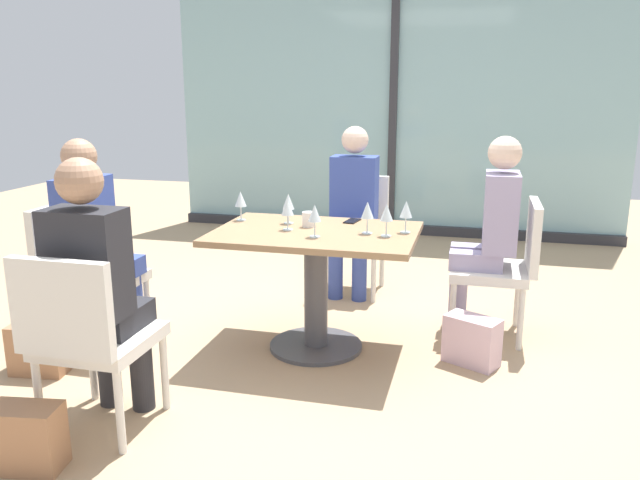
% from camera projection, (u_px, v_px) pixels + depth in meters
% --- Properties ---
extents(ground_plane, '(12.00, 12.00, 0.00)m').
position_uv_depth(ground_plane, '(316.00, 347.00, 3.82)').
color(ground_plane, tan).
extents(window_wall_backdrop, '(4.71, 0.10, 2.70)m').
position_uv_depth(window_wall_backdrop, '(393.00, 119.00, 6.54)').
color(window_wall_backdrop, '#8DB7BC').
rests_on(window_wall_backdrop, ground_plane).
extents(dining_table_main, '(1.17, 0.81, 0.73)m').
position_uv_depth(dining_table_main, '(316.00, 264.00, 3.70)').
color(dining_table_main, '#997551').
rests_on(dining_table_main, ground_plane).
extents(chair_front_left, '(0.46, 0.50, 0.87)m').
position_uv_depth(chair_front_left, '(86.00, 333.00, 2.75)').
color(chair_front_left, silver).
rests_on(chair_front_left, ground_plane).
extents(chair_side_end, '(0.50, 0.46, 0.87)m').
position_uv_depth(chair_side_end, '(82.00, 268.00, 3.73)').
color(chair_side_end, silver).
rests_on(chair_side_end, ground_plane).
extents(chair_far_right, '(0.50, 0.46, 0.87)m').
position_uv_depth(chair_far_right, '(506.00, 261.00, 3.88)').
color(chair_far_right, silver).
rests_on(chair_far_right, ground_plane).
extents(chair_near_window, '(0.46, 0.51, 0.87)m').
position_uv_depth(chair_near_window, '(355.00, 226.00, 4.83)').
color(chair_near_window, silver).
rests_on(chair_near_window, ground_plane).
extents(person_front_left, '(0.34, 0.39, 1.26)m').
position_uv_depth(person_front_left, '(97.00, 281.00, 2.81)').
color(person_front_left, '#28282D').
rests_on(person_front_left, ground_plane).
extents(person_side_end, '(0.39, 0.34, 1.26)m').
position_uv_depth(person_side_end, '(95.00, 236.00, 3.66)').
color(person_side_end, '#384C9E').
rests_on(person_side_end, ground_plane).
extents(person_far_right, '(0.39, 0.34, 1.26)m').
position_uv_depth(person_far_right, '(490.00, 228.00, 3.86)').
color(person_far_right, '#9E93B7').
rests_on(person_far_right, ground_plane).
extents(person_near_window, '(0.34, 0.39, 1.26)m').
position_uv_depth(person_near_window, '(353.00, 203.00, 4.68)').
color(person_near_window, '#384C9E').
rests_on(person_near_window, ground_plane).
extents(wine_glass_0, '(0.07, 0.07, 0.18)m').
position_uv_depth(wine_glass_0, '(241.00, 200.00, 3.89)').
color(wine_glass_0, silver).
rests_on(wine_glass_0, dining_table_main).
extents(wine_glass_1, '(0.07, 0.07, 0.18)m').
position_uv_depth(wine_glass_1, '(315.00, 214.00, 3.46)').
color(wine_glass_1, silver).
rests_on(wine_glass_1, dining_table_main).
extents(wine_glass_2, '(0.07, 0.07, 0.18)m').
position_uv_depth(wine_glass_2, '(287.00, 208.00, 3.63)').
color(wine_glass_2, silver).
rests_on(wine_glass_2, dining_table_main).
extents(wine_glass_3, '(0.07, 0.07, 0.18)m').
position_uv_depth(wine_glass_3, '(288.00, 202.00, 3.80)').
color(wine_glass_3, silver).
rests_on(wine_glass_3, dining_table_main).
extents(wine_glass_4, '(0.07, 0.07, 0.18)m').
position_uv_depth(wine_glass_4, '(406.00, 210.00, 3.56)').
color(wine_glass_4, silver).
rests_on(wine_glass_4, dining_table_main).
extents(wine_glass_5, '(0.07, 0.07, 0.18)m').
position_uv_depth(wine_glass_5, '(367.00, 211.00, 3.54)').
color(wine_glass_5, silver).
rests_on(wine_glass_5, dining_table_main).
extents(wine_glass_6, '(0.07, 0.07, 0.18)m').
position_uv_depth(wine_glass_6, '(387.00, 213.00, 3.48)').
color(wine_glass_6, silver).
rests_on(wine_glass_6, dining_table_main).
extents(coffee_cup, '(0.08, 0.08, 0.09)m').
position_uv_depth(coffee_cup, '(308.00, 219.00, 3.74)').
color(coffee_cup, white).
rests_on(coffee_cup, dining_table_main).
extents(cell_phone_on_table, '(0.09, 0.15, 0.01)m').
position_uv_depth(cell_phone_on_table, '(352.00, 221.00, 3.89)').
color(cell_phone_on_table, black).
rests_on(cell_phone_on_table, dining_table_main).
extents(handbag_0, '(0.32, 0.20, 0.28)m').
position_uv_depth(handbag_0, '(25.00, 438.00, 2.58)').
color(handbag_0, '#A3704C').
rests_on(handbag_0, ground_plane).
extents(handbag_1, '(0.32, 0.20, 0.28)m').
position_uv_depth(handbag_1, '(39.00, 349.00, 3.46)').
color(handbag_1, '#A3704C').
rests_on(handbag_1, ground_plane).
extents(handbag_2, '(0.34, 0.28, 0.28)m').
position_uv_depth(handbag_2, '(472.00, 341.00, 3.57)').
color(handbag_2, beige).
rests_on(handbag_2, ground_plane).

